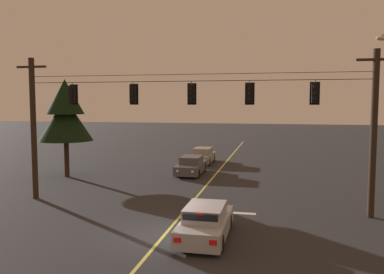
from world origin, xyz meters
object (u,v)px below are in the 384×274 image
at_px(traffic_light_centre, 191,94).
at_px(traffic_light_rightmost, 315,93).
at_px(car_oncoming_trailing, 203,156).
at_px(car_waiting_near_lane, 206,223).
at_px(traffic_light_leftmost, 72,94).
at_px(tree_verge_near, 65,113).
at_px(car_oncoming_lead, 191,166).
at_px(traffic_light_right_inner, 250,94).
at_px(traffic_light_left_inner, 133,94).

xyz_separation_m(traffic_light_centre, traffic_light_rightmost, (6.14, 0.00, 0.00)).
bearing_deg(car_oncoming_trailing, car_waiting_near_lane, -79.21).
height_order(car_waiting_near_lane, car_oncoming_trailing, same).
relative_size(traffic_light_leftmost, tree_verge_near, 0.17).
bearing_deg(car_oncoming_lead, traffic_light_right_inner, -62.13).
bearing_deg(traffic_light_rightmost, tree_verge_near, 159.03).
distance_m(traffic_light_leftmost, traffic_light_rightmost, 12.86).
bearing_deg(tree_verge_near, car_oncoming_lead, 18.71).
relative_size(car_oncoming_trailing, tree_verge_near, 0.61).
bearing_deg(traffic_light_leftmost, car_waiting_near_lane, -28.64).
relative_size(traffic_light_left_inner, car_waiting_near_lane, 0.28).
distance_m(traffic_light_leftmost, traffic_light_centre, 6.72).
xyz_separation_m(traffic_light_rightmost, car_waiting_near_lane, (-4.57, -4.53, -5.34)).
relative_size(car_waiting_near_lane, tree_verge_near, 0.60).
bearing_deg(traffic_light_right_inner, traffic_light_centre, 180.00).
distance_m(traffic_light_right_inner, car_waiting_near_lane, 7.14).
bearing_deg(car_oncoming_lead, traffic_light_rightmost, -49.36).
relative_size(traffic_light_leftmost, traffic_light_left_inner, 1.00).
bearing_deg(traffic_light_left_inner, traffic_light_leftmost, 180.00).
bearing_deg(traffic_light_left_inner, car_waiting_near_lane, -43.61).
relative_size(traffic_light_left_inner, car_oncoming_lead, 0.28).
distance_m(traffic_light_leftmost, car_oncoming_lead, 11.89).
bearing_deg(traffic_light_centre, traffic_light_leftmost, 180.00).
relative_size(traffic_light_leftmost, traffic_light_centre, 1.00).
height_order(traffic_light_leftmost, car_oncoming_trailing, traffic_light_leftmost).
height_order(traffic_light_left_inner, car_waiting_near_lane, traffic_light_left_inner).
height_order(traffic_light_left_inner, car_oncoming_trailing, traffic_light_left_inner).
height_order(traffic_light_centre, car_oncoming_lead, traffic_light_centre).
bearing_deg(car_oncoming_trailing, tree_verge_near, -134.85).
bearing_deg(traffic_light_leftmost, tree_verge_near, 122.79).
bearing_deg(traffic_light_centre, car_waiting_near_lane, -70.90).
height_order(car_waiting_near_lane, car_oncoming_lead, same).
bearing_deg(traffic_light_leftmost, traffic_light_rightmost, 0.00).
relative_size(traffic_light_right_inner, tree_verge_near, 0.17).
bearing_deg(traffic_light_leftmost, traffic_light_centre, 0.00).
bearing_deg(traffic_light_centre, traffic_light_rightmost, 0.00).
distance_m(traffic_light_centre, traffic_light_rightmost, 6.14).
height_order(traffic_light_centre, traffic_light_rightmost, same).
bearing_deg(traffic_light_left_inner, traffic_light_right_inner, 0.00).
bearing_deg(traffic_light_centre, car_oncoming_lead, 102.17).
bearing_deg(car_oncoming_trailing, traffic_light_centre, -81.78).
distance_m(traffic_light_centre, traffic_light_right_inner, 2.99).
xyz_separation_m(traffic_light_leftmost, car_oncoming_trailing, (4.51, 15.32, -5.34)).
bearing_deg(car_oncoming_lead, tree_verge_near, -161.29).
bearing_deg(car_oncoming_lead, car_oncoming_trailing, 91.51).
distance_m(car_waiting_near_lane, tree_verge_near, 17.20).
xyz_separation_m(car_waiting_near_lane, car_oncoming_lead, (-3.63, 14.08, -0.00)).
distance_m(traffic_light_left_inner, car_oncoming_trailing, 16.25).
bearing_deg(car_waiting_near_lane, traffic_light_centre, 109.10).
height_order(traffic_light_right_inner, car_oncoming_lead, traffic_light_right_inner).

